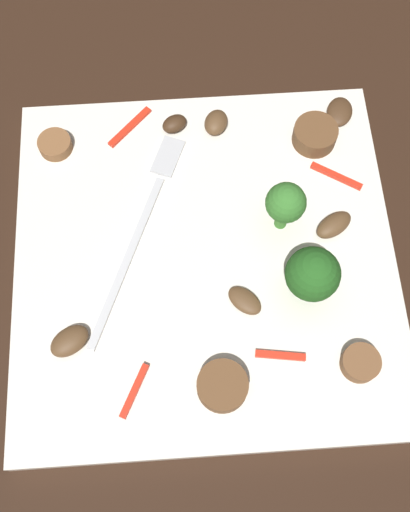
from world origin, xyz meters
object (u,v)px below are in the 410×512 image
mushroom_3 (216,122)px  pepper_strip_1 (336,176)px  plate (205,259)px  sausage_slice_3 (315,135)px  mushroom_1 (174,124)px  mushroom_4 (70,341)px  sausage_slice_1 (55,145)px  mushroom_0 (245,301)px  fork (142,219)px  broccoli_floret_1 (286,204)px  broccoli_floret_0 (313,275)px  sausage_slice_2 (360,363)px  mushroom_5 (340,112)px  pepper_strip_3 (130,127)px  mushroom_2 (334,225)px  sausage_slice_0 (222,386)px  pepper_strip_2 (280,356)px  pepper_strip_0 (134,391)px

mushroom_3 → pepper_strip_1: (-0.05, -0.09, -0.00)m
plate → sausage_slice_3: sausage_slice_3 is taller
mushroom_1 → mushroom_4: (-0.18, 0.08, -0.00)m
sausage_slice_1 → mushroom_0: bearing=-135.0°
fork → broccoli_floret_1: 0.11m
pepper_strip_1 → sausage_slice_1: bearing=79.3°
broccoli_floret_0 → mushroom_0: size_ratio=1.87×
sausage_slice_3 → mushroom_3: (0.02, 0.08, -0.00)m
broccoli_floret_0 → sausage_slice_3: size_ratio=1.46×
sausage_slice_2 → mushroom_5: size_ratio=0.95×
sausage_slice_2 → sausage_slice_3: bearing=2.3°
mushroom_3 → pepper_strip_3: (0.00, 0.07, -0.00)m
mushroom_2 → mushroom_4: 0.21m
broccoli_floret_1 → sausage_slice_3: bearing=-26.0°
broccoli_floret_1 → mushroom_1: size_ratio=2.42×
broccoli_floret_0 → mushroom_4: size_ratio=1.77×
sausage_slice_3 → pepper_strip_3: bearing=81.7°
broccoli_floret_0 → mushroom_1: size_ratio=2.48×
sausage_slice_0 → pepper_strip_2: bearing=-65.5°
broccoli_floret_0 → sausage_slice_2: (-0.06, -0.03, -0.03)m
sausage_slice_0 → mushroom_5: sausage_slice_0 is taller
broccoli_floret_1 → pepper_strip_0: bearing=136.4°
broccoli_floret_1 → mushroom_3: bearing=25.5°
sausage_slice_3 → mushroom_5: size_ratio=1.25×
sausage_slice_2 → mushroom_2: same height
mushroom_0 → sausage_slice_3: bearing=-27.1°
broccoli_floret_0 → mushroom_0: bearing=98.8°
broccoli_floret_1 → pepper_strip_1: (0.04, -0.05, -0.03)m
broccoli_floret_1 → mushroom_4: bearing=117.6°
sausage_slice_1 → sausage_slice_3: 0.21m
mushroom_1 → mushroom_5: size_ratio=0.74×
plate → mushroom_4: bearing=121.1°
sausage_slice_3 → mushroom_3: size_ratio=1.49×
sausage_slice_2 → mushroom_3: (0.20, 0.09, 0.00)m
plate → fork: 0.06m
mushroom_5 → mushroom_0: bearing=149.4°
mushroom_0 → mushroom_4: bearing=99.9°
mushroom_5 → mushroom_1: bearing=91.5°
sausage_slice_1 → pepper_strip_1: sausage_slice_1 is taller
sausage_slice_3 → pepper_strip_0: size_ratio=0.90×
pepper_strip_3 → plate: bearing=-155.2°
pepper_strip_1 → plate: bearing=119.0°
mushroom_2 → sausage_slice_1: bearing=68.1°
broccoli_floret_0 → mushroom_5: bearing=-17.3°
mushroom_2 → mushroom_3: size_ratio=1.30×
sausage_slice_1 → mushroom_1: bearing=-82.5°
sausage_slice_3 → plate: bearing=135.2°
sausage_slice_2 → pepper_strip_1: size_ratio=0.62×
mushroom_0 → pepper_strip_0: mushroom_0 is taller
broccoli_floret_0 → pepper_strip_2: broccoli_floret_0 is taller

